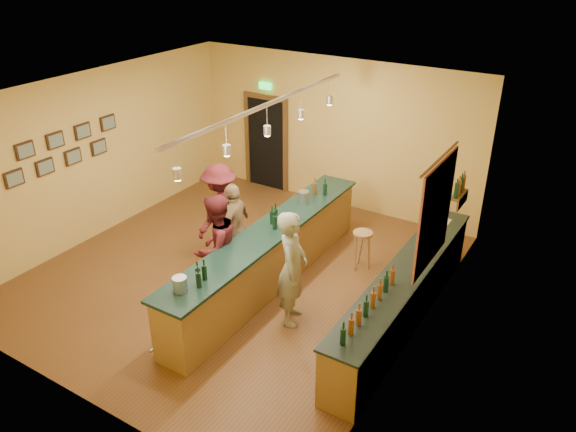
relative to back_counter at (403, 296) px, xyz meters
The scene contains 18 objects.
floor 3.01m from the back_counter, behind, with size 7.00×7.00×0.00m, color brown.
ceiling 4.03m from the back_counter, behind, with size 6.50×7.00×0.02m, color silver.
wall_back 4.59m from the back_counter, 131.80° to the left, with size 6.50×0.02×3.20m, color #DBAF52.
wall_front 4.86m from the back_counter, 128.91° to the right, with size 6.50×0.02×3.20m, color #DBAF52.
wall_left 6.32m from the back_counter, behind, with size 0.02×7.00×3.20m, color #DBAF52.
wall_right 1.16m from the back_counter, 32.52° to the right, with size 0.02×7.00×3.20m, color #DBAF52.
doorway 5.75m from the back_counter, 144.79° to the left, with size 1.15×0.09×2.48m.
tapestry 1.41m from the back_counter, 40.29° to the left, with size 0.03×1.40×1.60m, color maroon.
bottle_shelf 2.10m from the back_counter, 83.32° to the left, with size 0.17×0.55×0.54m.
picture_grid 6.42m from the back_counter, behind, with size 0.06×2.20×0.70m, color #382111, non-canonical shape.
back_counter is the anchor object (origin of this frame).
tasting_bar 2.32m from the back_counter, behind, with size 0.74×5.10×1.38m.
pendant_track 3.40m from the back_counter, behind, with size 0.11×4.60×0.50m.
bartender 1.74m from the back_counter, 150.84° to the right, with size 0.68×0.44×1.86m, color gray.
customer_a 3.02m from the back_counter, 162.71° to the right, with size 0.87×0.68×1.80m, color #59191E.
customer_b 3.13m from the back_counter, behind, with size 0.96×0.40×1.64m, color #997A51.
customer_c 3.67m from the back_counter, behind, with size 1.15×0.66×1.78m, color #59191E.
bar_stool 1.65m from the back_counter, 136.92° to the left, with size 0.35×0.35×0.72m.
Camera 1 is at (5.18, -6.72, 5.39)m, focal length 35.00 mm.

